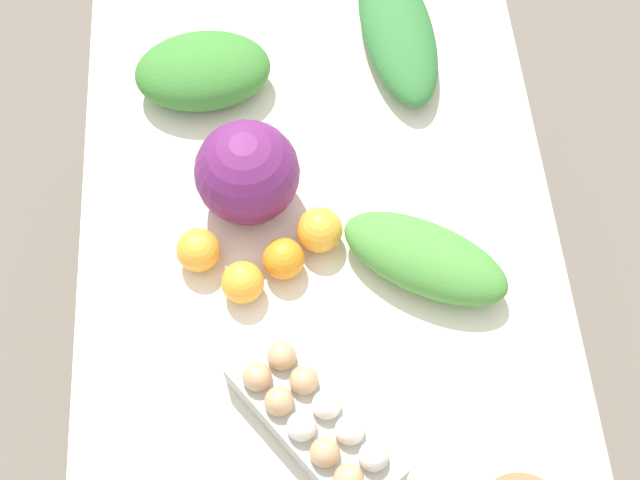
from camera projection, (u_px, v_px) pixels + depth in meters
name	position (u px, v px, depth m)	size (l,w,h in m)	color
ground_plane	(320.00, 385.00, 2.15)	(8.00, 8.00, 0.00)	#70665B
dining_table	(320.00, 272.00, 1.59)	(1.31, 0.81, 0.74)	silver
cabbage_purple	(247.00, 173.00, 1.46)	(0.17, 0.17, 0.17)	#6B2366
egg_carton	(314.00, 421.00, 1.31)	(0.30, 0.26, 0.09)	#B7B7B2
greens_bunch_chard	(397.00, 28.00, 1.67)	(0.36, 0.13, 0.08)	#337538
greens_bunch_scallion	(425.00, 258.00, 1.44)	(0.28, 0.12, 0.08)	#4C933D
greens_bunch_beet_tops	(203.00, 71.00, 1.61)	(0.25, 0.17, 0.10)	#3D8433
orange_0	(243.00, 282.00, 1.43)	(0.07, 0.07, 0.07)	#F9A833
orange_1	(284.00, 259.00, 1.45)	(0.07, 0.07, 0.07)	orange
orange_2	(198.00, 250.00, 1.45)	(0.07, 0.07, 0.07)	#F9A833
orange_3	(322.00, 230.00, 1.47)	(0.08, 0.08, 0.08)	#F9A833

